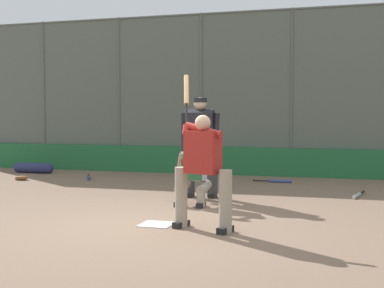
# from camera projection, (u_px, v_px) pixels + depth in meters

# --- Properties ---
(ground_plane) EXTENTS (160.00, 160.00, 0.00)m
(ground_plane) POSITION_uv_depth(u_px,v_px,m) (157.00, 225.00, 7.24)
(ground_plane) COLOR #7A604C
(home_plate_marker) EXTENTS (0.43, 0.43, 0.01)m
(home_plate_marker) POSITION_uv_depth(u_px,v_px,m) (157.00, 224.00, 7.24)
(home_plate_marker) COLOR white
(home_plate_marker) RESTS_ON ground_plane
(backstop_fence) EXTENTS (15.97, 0.08, 4.07)m
(backstop_fence) POSITION_uv_depth(u_px,v_px,m) (245.00, 90.00, 13.24)
(backstop_fence) COLOR #515651
(backstop_fence) RESTS_ON ground_plane
(padding_wall) EXTENTS (15.57, 0.18, 0.69)m
(padding_wall) POSITION_uv_depth(u_px,v_px,m) (244.00, 161.00, 13.24)
(padding_wall) COLOR #236638
(padding_wall) RESTS_ON ground_plane
(bleachers_beyond) EXTENTS (11.12, 3.05, 1.80)m
(bleachers_beyond) POSITION_uv_depth(u_px,v_px,m) (180.00, 144.00, 16.81)
(bleachers_beyond) COLOR slate
(bleachers_beyond) RESTS_ON ground_plane
(batter_at_plate) EXTENTS (0.84, 0.81, 2.05)m
(batter_at_plate) POSITION_uv_depth(u_px,v_px,m) (202.00, 168.00, 6.88)
(batter_at_plate) COLOR gray
(batter_at_plate) RESTS_ON ground_plane
(catcher_behind_plate) EXTENTS (0.57, 0.67, 1.09)m
(catcher_behind_plate) POSITION_uv_depth(u_px,v_px,m) (193.00, 171.00, 8.77)
(catcher_behind_plate) COLOR gray
(catcher_behind_plate) RESTS_ON ground_plane
(umpire_home) EXTENTS (0.73, 0.48, 1.81)m
(umpire_home) POSITION_uv_depth(u_px,v_px,m) (200.00, 144.00, 9.59)
(umpire_home) COLOR #333333
(umpire_home) RESTS_ON ground_plane
(spare_bat_near_backstop) EXTENTS (0.85, 0.12, 0.07)m
(spare_bat_near_backstop) POSITION_uv_depth(u_px,v_px,m) (278.00, 181.00, 11.78)
(spare_bat_near_backstop) COLOR black
(spare_bat_near_backstop) RESTS_ON ground_plane
(spare_bat_by_padding) EXTENTS (0.24, 0.86, 0.07)m
(spare_bat_by_padding) POSITION_uv_depth(u_px,v_px,m) (357.00, 195.00, 9.70)
(spare_bat_by_padding) COLOR black
(spare_bat_by_padding) RESTS_ON ground_plane
(spare_bat_third_base_side) EXTENTS (0.45, 0.79, 0.07)m
(spare_bat_third_base_side) POSITION_uv_depth(u_px,v_px,m) (89.00, 178.00, 12.43)
(spare_bat_third_base_side) COLOR black
(spare_bat_third_base_side) RESTS_ON ground_plane
(fielding_glove_on_dirt) EXTENTS (0.28, 0.22, 0.10)m
(fielding_glove_on_dirt) POSITION_uv_depth(u_px,v_px,m) (22.00, 178.00, 12.23)
(fielding_glove_on_dirt) COLOR brown
(fielding_glove_on_dirt) RESTS_ON ground_plane
(equipment_bag_dugout_side) EXTENTS (1.14, 0.26, 0.26)m
(equipment_bag_dugout_side) POSITION_uv_depth(u_px,v_px,m) (33.00, 168.00, 13.74)
(equipment_bag_dugout_side) COLOR navy
(equipment_bag_dugout_side) RESTS_ON ground_plane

